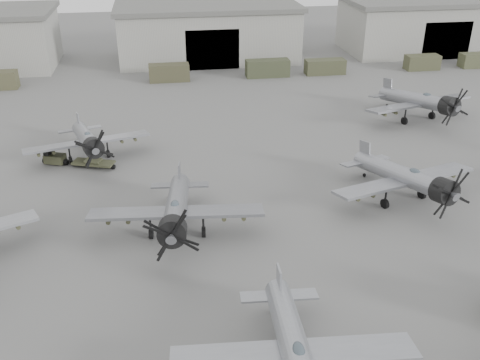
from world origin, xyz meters
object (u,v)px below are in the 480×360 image
object	(u,v)px
aircraft_near_1	(296,354)
aircraft_far_1	(422,101)
aircraft_far_0	(87,140)
aircraft_mid_2	(408,178)
aircraft_mid_1	(176,211)
tug_trailer	(69,160)

from	to	relation	value
aircraft_near_1	aircraft_far_1	world-z (taller)	aircraft_far_1
aircraft_far_0	aircraft_far_1	bearing A→B (deg)	-7.22
aircraft_far_0	aircraft_far_1	xyz separation A→B (m)	(36.73, 4.94, 0.28)
aircraft_mid_2	aircraft_far_0	world-z (taller)	aircraft_mid_2
aircraft_mid_2	aircraft_far_0	bearing A→B (deg)	138.56
aircraft_near_1	aircraft_far_1	distance (m)	42.50
aircraft_mid_1	aircraft_mid_2	world-z (taller)	aircraft_mid_2
aircraft_near_1	aircraft_mid_1	size ratio (longest dim) A/B	0.97
aircraft_near_1	aircraft_far_0	size ratio (longest dim) A/B	1.05
aircraft_far_1	aircraft_far_0	bearing A→B (deg)	171.85
aircraft_far_0	aircraft_near_1	bearing A→B (deg)	-81.83
aircraft_far_0	aircraft_far_1	size ratio (longest dim) A/B	0.89
aircraft_mid_1	aircraft_far_0	xyz separation A→B (m)	(-7.69, 15.20, -0.18)
aircraft_near_1	aircraft_far_0	world-z (taller)	aircraft_near_1
aircraft_far_1	aircraft_mid_2	bearing A→B (deg)	-134.85
aircraft_mid_1	aircraft_mid_2	xyz separation A→B (m)	(19.11, 2.25, 0.00)
aircraft_mid_2	aircraft_far_0	distance (m)	29.76
aircraft_near_1	aircraft_far_0	xyz separation A→B (m)	(-12.85, 30.22, -0.11)
aircraft_near_1	aircraft_mid_2	bearing A→B (deg)	55.51
aircraft_mid_1	tug_trailer	bearing A→B (deg)	129.40
aircraft_mid_2	aircraft_far_1	world-z (taller)	aircraft_far_1
aircraft_mid_2	aircraft_mid_1	bearing A→B (deg)	171.06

